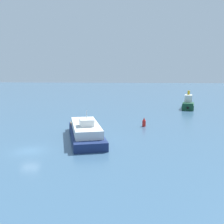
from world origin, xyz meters
name	(u,v)px	position (x,y,z in m)	size (l,w,h in m)	color
ground_plane	(30,151)	(0.00, 0.00, 0.00)	(400.00, 400.00, 0.00)	#3D607F
tugboat	(188,104)	(30.70, 44.43, 1.38)	(5.06, 9.49, 5.27)	#19472D
white_riverboat	(86,131)	(6.73, 7.51, 1.25)	(9.12, 16.87, 5.12)	navy
channel_buoy_red	(144,122)	(16.82, 18.25, 0.81)	(0.70, 0.70, 1.90)	red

